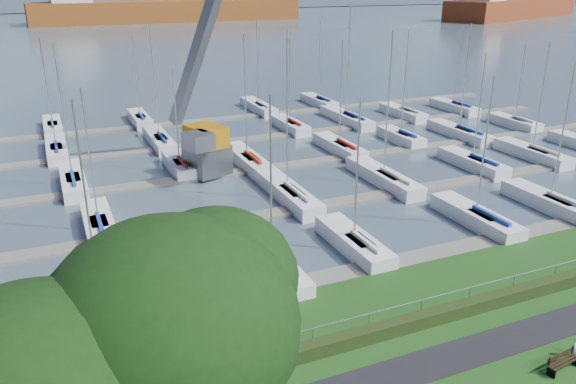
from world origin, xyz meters
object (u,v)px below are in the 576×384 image
person (576,345)px  crane (206,109)px  bench_right (563,362)px  tree (128,349)px

person → crane: 34.09m
bench_right → person: 1.38m
person → tree: size_ratio=0.10×
person → tree: (-19.41, -2.77, 7.44)m
bench_right → crane: crane is taller
tree → bench_right: bearing=7.3°
person → tree: tree is taller
crane → bench_right: bearing=-97.5°
tree → crane: (11.74, 35.65, -2.71)m
bench_right → person: size_ratio=1.53×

